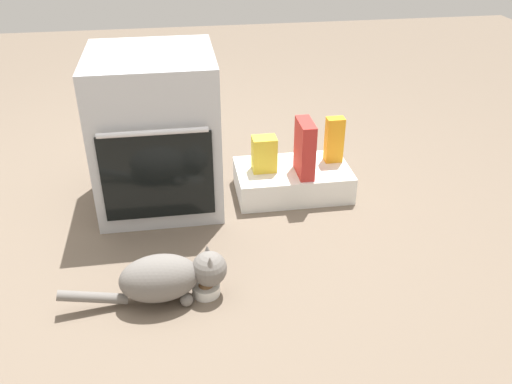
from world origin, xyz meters
TOP-DOWN VIEW (x-y plane):
  - ground at (0.00, 0.00)m, footprint 8.00×8.00m
  - oven at (0.01, 0.36)m, footprint 0.58×0.62m
  - pantry_cabinet at (0.68, 0.32)m, footprint 0.58×0.35m
  - food_bowl at (0.18, -0.41)m, footprint 0.11×0.11m
  - cat at (0.04, -0.42)m, footprint 0.65×0.20m
  - cereal_box at (0.72, 0.25)m, footprint 0.07×0.18m
  - snack_bag at (0.53, 0.32)m, footprint 0.12×0.09m
  - juice_carton at (0.90, 0.37)m, footprint 0.09×0.06m

SIDE VIEW (x-z plane):
  - ground at x=0.00m, z-range 0.00..0.00m
  - food_bowl at x=0.18m, z-range -0.01..0.06m
  - pantry_cabinet at x=0.68m, z-range 0.00..0.14m
  - cat at x=0.04m, z-range 0.01..0.21m
  - snack_bag at x=0.53m, z-range 0.14..0.32m
  - juice_carton at x=0.90m, z-range 0.14..0.38m
  - cereal_box at x=0.72m, z-range 0.14..0.42m
  - oven at x=0.01m, z-range 0.00..0.75m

